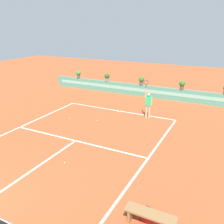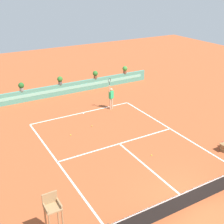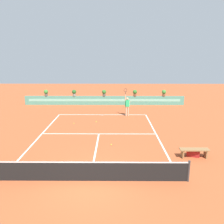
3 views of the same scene
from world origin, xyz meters
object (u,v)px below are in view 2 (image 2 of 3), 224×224
at_px(tennis_ball_by_sideline, 92,126).
at_px(potted_plant_right, 95,74).
at_px(potted_plant_left, 21,86).
at_px(tennis_player, 111,96).
at_px(tennis_ball_near_baseline, 71,135).
at_px(umpire_chair, 53,213).
at_px(potted_plant_far_right, 125,69).
at_px(potted_plant_centre, 60,80).
at_px(tennis_ball_mid_court, 152,155).

height_order(tennis_ball_by_sideline, potted_plant_right, potted_plant_right).
bearing_deg(potted_plant_left, potted_plant_right, 0.00).
relative_size(tennis_player, potted_plant_right, 3.57).
relative_size(tennis_ball_near_baseline, tennis_ball_by_sideline, 1.00).
distance_m(umpire_chair, tennis_ball_near_baseline, 8.70).
bearing_deg(tennis_ball_by_sideline, potted_plant_right, 60.98).
height_order(umpire_chair, potted_plant_left, umpire_chair).
distance_m(umpire_chair, tennis_player, 13.22).
xyz_separation_m(potted_plant_far_right, potted_plant_centre, (-6.72, 0.00, 0.00)).
height_order(potted_plant_centre, potted_plant_left, same).
height_order(tennis_ball_by_sideline, potted_plant_far_right, potted_plant_far_right).
distance_m(tennis_ball_mid_court, tennis_ball_by_sideline, 5.33).
height_order(tennis_ball_by_sideline, potted_plant_centre, potted_plant_centre).
height_order(potted_plant_far_right, potted_plant_right, same).
xyz_separation_m(potted_plant_far_right, potted_plant_right, (-3.25, 0.00, 0.00)).
bearing_deg(umpire_chair, tennis_ball_mid_court, 23.14).
bearing_deg(tennis_player, potted_plant_left, 139.15).
distance_m(potted_plant_far_right, potted_plant_right, 3.25).
xyz_separation_m(tennis_ball_by_sideline, potted_plant_far_right, (7.12, 6.97, 1.38)).
bearing_deg(tennis_ball_near_baseline, potted_plant_right, 52.70).
distance_m(tennis_ball_mid_court, potted_plant_right, 12.47).
xyz_separation_m(tennis_player, tennis_ball_near_baseline, (-4.54, -2.52, -1.02)).
height_order(tennis_ball_mid_court, tennis_ball_by_sideline, same).
bearing_deg(potted_plant_far_right, umpire_chair, -130.25).
height_order(tennis_ball_near_baseline, potted_plant_left, potted_plant_left).
bearing_deg(potted_plant_left, tennis_ball_mid_court, -70.45).
relative_size(umpire_chair, tennis_player, 0.83).
distance_m(tennis_player, tennis_ball_near_baseline, 5.29).
bearing_deg(tennis_ball_near_baseline, tennis_player, 29.00).
distance_m(umpire_chair, potted_plant_far_right, 19.82).
xyz_separation_m(umpire_chair, tennis_ball_mid_court, (7.01, 3.00, -1.31)).
relative_size(tennis_ball_mid_court, tennis_ball_by_sideline, 1.00).
distance_m(tennis_ball_by_sideline, potted_plant_right, 8.08).
bearing_deg(potted_plant_centre, tennis_ball_mid_court, -85.61).
bearing_deg(umpire_chair, tennis_player, 50.46).
bearing_deg(potted_plant_far_right, potted_plant_left, 180.00).
distance_m(tennis_ball_by_sideline, potted_plant_far_right, 10.05).
bearing_deg(potted_plant_far_right, tennis_player, -131.67).
bearing_deg(tennis_ball_by_sideline, tennis_ball_near_baseline, -165.03).
relative_size(tennis_ball_near_baseline, tennis_ball_mid_court, 1.00).
distance_m(tennis_ball_near_baseline, potted_plant_right, 9.47).
bearing_deg(tennis_ball_near_baseline, potted_plant_left, 98.92).
distance_m(tennis_ball_mid_court, potted_plant_centre, 12.24).
xyz_separation_m(tennis_player, tennis_ball_mid_court, (-1.40, -7.19, -1.02)).
height_order(tennis_ball_mid_court, potted_plant_far_right, potted_plant_far_right).
bearing_deg(potted_plant_left, potted_plant_centre, 0.00).
bearing_deg(tennis_ball_by_sideline, potted_plant_centre, 86.75).
relative_size(tennis_ball_by_sideline, potted_plant_centre, 0.09).
bearing_deg(potted_plant_centre, tennis_player, -64.71).
bearing_deg(potted_plant_right, potted_plant_centre, 180.00).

